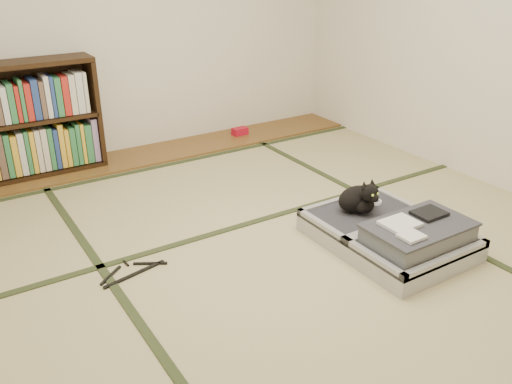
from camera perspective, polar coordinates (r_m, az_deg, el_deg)
floor at (r=3.38m, az=2.48°, el=-6.13°), size 4.50×4.50×0.00m
wood_strip at (r=4.99m, az=-10.73°, el=3.96°), size 4.00×0.50×0.02m
red_item at (r=5.38m, az=-1.71°, el=6.41°), size 0.15×0.10×0.07m
room_shell at (r=2.92m, az=3.02°, el=19.41°), size 4.50×4.50×4.50m
tatami_borders at (r=3.74m, az=-1.83°, el=-2.84°), size 4.00×4.50×0.01m
bookcase at (r=4.66m, az=-24.08°, el=6.52°), size 1.30×0.30×0.92m
suitcase at (r=3.45m, az=14.18°, el=-4.34°), size 0.71×0.94×0.28m
cat at (r=3.56m, az=10.85°, el=-0.69°), size 0.31×0.32×0.25m
cable_coil at (r=3.74m, az=12.40°, el=-1.02°), size 0.10×0.10×0.02m
hanger at (r=3.23m, az=-12.87°, el=-8.16°), size 0.41×0.23×0.01m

